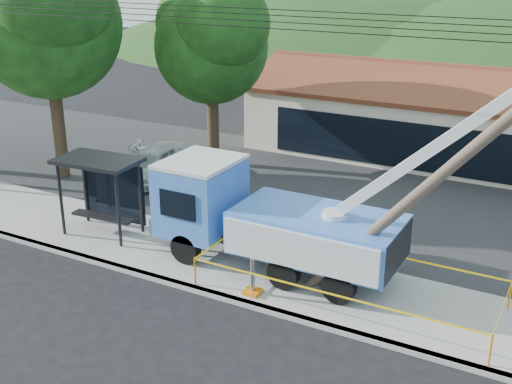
{
  "coord_description": "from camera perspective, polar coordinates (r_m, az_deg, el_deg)",
  "views": [
    {
      "loc": [
        9.16,
        -12.24,
        9.75
      ],
      "look_at": [
        -0.27,
        5.0,
        2.41
      ],
      "focal_mm": 45.0,
      "sensor_mm": 36.0,
      "label": 1
    }
  ],
  "objects": [
    {
      "name": "tree_west_near",
      "position": [
        29.37,
        -18.18,
        15.17
      ],
      "size": [
        7.56,
        6.72,
        10.8
      ],
      "color": "#332316",
      "rests_on": "ground"
    },
    {
      "name": "utility_truck",
      "position": [
        20.43,
        1.3,
        -2.2
      ],
      "size": [
        12.96,
        4.31,
        8.4
      ],
      "color": "black",
      "rests_on": "ground"
    },
    {
      "name": "car_white",
      "position": [
        30.56,
        -6.8,
        1.74
      ],
      "size": [
        4.8,
        3.19,
        1.29
      ],
      "primitive_type": "imported",
      "rotation": [
        0.0,
        0.0,
        1.91
      ],
      "color": "silver",
      "rests_on": "ground"
    },
    {
      "name": "parking_lot",
      "position": [
        27.67,
        7.48,
        -0.22
      ],
      "size": [
        60.0,
        12.0,
        0.1
      ],
      "primitive_type": "cube",
      "color": "#28282B",
      "rests_on": "ground"
    },
    {
      "name": "car_silver",
      "position": [
        29.5,
        -9.01,
        0.92
      ],
      "size": [
        2.37,
        4.45,
        1.44
      ],
      "primitive_type": "imported",
      "rotation": [
        0.0,
        0.0,
        0.17
      ],
      "color": "silver",
      "rests_on": "ground"
    },
    {
      "name": "ground",
      "position": [
        18.13,
        -7.0,
        -12.21
      ],
      "size": [
        120.0,
        120.0,
        0.0
      ],
      "primitive_type": "plane",
      "color": "black",
      "rests_on": "ground"
    },
    {
      "name": "leaning_pole",
      "position": [
        17.22,
        17.04,
        2.22
      ],
      "size": [
        7.3,
        1.81,
        8.35
      ],
      "color": "brown",
      "rests_on": "ground"
    },
    {
      "name": "hill_west",
      "position": [
        72.11,
        9.06,
        12.47
      ],
      "size": [
        78.4,
        56.0,
        28.0
      ],
      "primitive_type": "ellipsoid",
      "color": "#223E16",
      "rests_on": "ground"
    },
    {
      "name": "tree_lot",
      "position": [
        30.18,
        -4.02,
        13.7
      ],
      "size": [
        6.3,
        5.6,
        8.94
      ],
      "color": "#332316",
      "rests_on": "ground"
    },
    {
      "name": "curb",
      "position": [
        19.58,
        -3.42,
        -9.17
      ],
      "size": [
        60.0,
        0.25,
        0.15
      ],
      "primitive_type": "cube",
      "color": "#9C9992",
      "rests_on": "ground"
    },
    {
      "name": "sidewalk",
      "position": [
        21.01,
        -0.66,
        -6.94
      ],
      "size": [
        60.0,
        4.0,
        0.15
      ],
      "primitive_type": "cube",
      "color": "#9C9992",
      "rests_on": "ground"
    },
    {
      "name": "caution_tape",
      "position": [
        19.25,
        8.12,
        -7.36
      ],
      "size": [
        8.76,
        3.18,
        0.92
      ],
      "color": "orange",
      "rests_on": "ground"
    },
    {
      "name": "strip_mall",
      "position": [
        33.57,
        19.13,
        5.79
      ],
      "size": [
        22.5,
        8.53,
        4.67
      ],
      "color": "beige",
      "rests_on": "ground"
    },
    {
      "name": "bus_shelter",
      "position": [
        23.51,
        -13.48,
        1.27
      ],
      "size": [
        3.05,
        2.01,
        2.82
      ],
      "rotation": [
        0.0,
        0.0,
        0.08
      ],
      "color": "black",
      "rests_on": "ground"
    }
  ]
}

